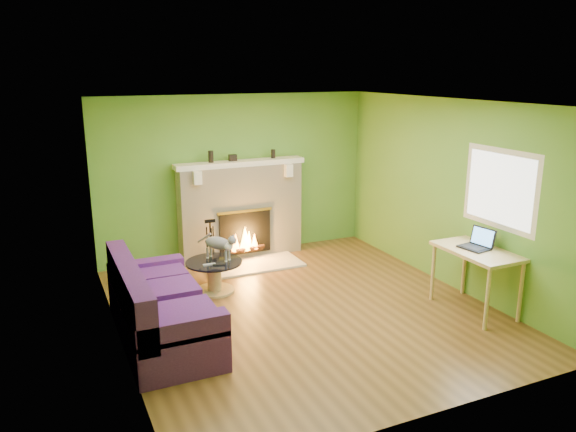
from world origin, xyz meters
name	(u,v)px	position (x,y,z in m)	size (l,w,h in m)	color
floor	(304,309)	(0.00, 0.00, 0.00)	(5.00, 5.00, 0.00)	brown
ceiling	(305,103)	(0.00, 0.00, 2.60)	(5.00, 5.00, 0.00)	white
wall_back	(236,176)	(0.00, 2.50, 1.30)	(5.00, 5.00, 0.00)	#528B2D
wall_front	(437,278)	(0.00, -2.50, 1.30)	(5.00, 5.00, 0.00)	#528B2D
wall_left	(114,232)	(-2.25, 0.00, 1.30)	(5.00, 5.00, 0.00)	#528B2D
wall_right	(450,194)	(2.25, 0.00, 1.30)	(5.00, 5.00, 0.00)	#528B2D
window_frame	(500,189)	(2.24, -0.90, 1.55)	(1.20, 1.20, 0.00)	silver
window_pane	(500,189)	(2.23, -0.90, 1.55)	(1.06, 1.06, 0.00)	white
fireplace	(241,210)	(0.00, 2.32, 0.77)	(2.10, 0.46, 1.58)	beige
hearth	(253,265)	(0.00, 1.80, 0.01)	(1.50, 0.75, 0.03)	beige
mantel	(240,163)	(0.00, 2.30, 1.54)	(2.10, 0.28, 0.08)	silver
sofa	(158,310)	(-1.86, -0.06, 0.36)	(0.93, 2.06, 0.92)	#441759
coffee_table	(214,274)	(-0.86, 1.04, 0.25)	(0.77, 0.77, 0.44)	tan
desk	(477,257)	(1.95, -0.92, 0.71)	(0.63, 1.09, 0.81)	tan
cat	(218,246)	(-0.78, 1.09, 0.63)	(0.23, 0.61, 0.38)	slate
remote_silver	(209,264)	(-0.96, 0.92, 0.45)	(0.17, 0.04, 0.02)	gray
remote_black	(219,265)	(-0.84, 0.86, 0.44)	(0.16, 0.04, 0.02)	black
laptop	(475,239)	(1.93, -0.87, 0.94)	(0.30, 0.35, 0.26)	black
fire_tools	(211,243)	(-0.63, 1.95, 0.41)	(0.20, 0.20, 0.75)	black
mantel_vase_left	(211,157)	(-0.47, 2.33, 1.67)	(0.08, 0.08, 0.18)	black
mantel_vase_right	(273,154)	(0.57, 2.33, 1.65)	(0.07, 0.07, 0.14)	black
mantel_box	(233,158)	(-0.11, 2.33, 1.63)	(0.12, 0.08, 0.10)	black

